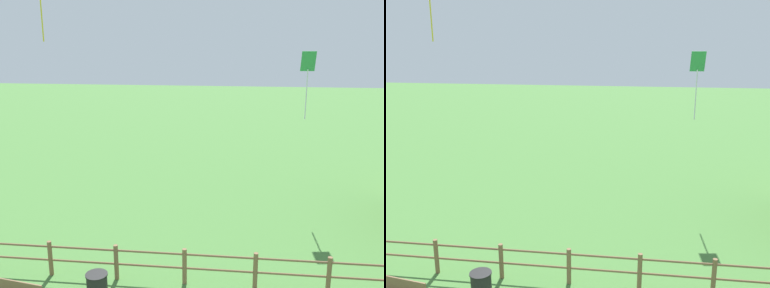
% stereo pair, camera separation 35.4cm
% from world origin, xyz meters
% --- Properties ---
extents(wooden_fence, '(21.86, 0.14, 1.17)m').
position_xyz_m(wooden_fence, '(-0.00, 5.03, 0.67)').
color(wooden_fence, brown).
rests_on(wooden_fence, ground_plane).
extents(trash_bin, '(0.65, 0.65, 0.83)m').
position_xyz_m(trash_bin, '(-2.42, 3.89, 0.42)').
color(trash_bin, black).
rests_on(trash_bin, ground_plane).
extents(kite_green_diamond, '(0.64, 0.28, 2.94)m').
position_xyz_m(kite_green_diamond, '(4.40, 12.24, 5.99)').
color(kite_green_diamond, green).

